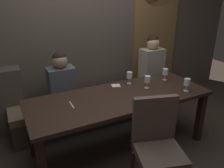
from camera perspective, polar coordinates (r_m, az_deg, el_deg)
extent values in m
plane|color=#382D26|center=(3.12, 1.86, -15.31)|extent=(9.00, 9.00, 0.00)
cube|color=brown|center=(3.60, -7.62, 15.74)|extent=(6.00, 0.12, 3.00)
cube|color=olive|center=(4.26, 10.63, 10.44)|extent=(0.90, 0.05, 2.10)
cube|color=black|center=(2.39, -17.03, -19.59)|extent=(0.08, 0.08, 0.69)
cube|color=black|center=(3.27, 21.23, -7.76)|extent=(0.08, 0.08, 0.69)
cube|color=black|center=(2.95, -19.74, -11.00)|extent=(0.08, 0.08, 0.69)
cube|color=black|center=(3.70, 13.36, -3.16)|extent=(0.08, 0.08, 0.69)
cube|color=#302119|center=(2.74, 2.04, -3.36)|extent=(2.20, 0.84, 0.04)
cube|color=#4A3C2E|center=(3.55, -3.62, -6.87)|extent=(2.50, 0.40, 0.35)
cube|color=brown|center=(3.44, -3.71, -3.60)|extent=(2.50, 0.44, 0.10)
cylinder|color=#302119|center=(2.67, 12.05, -17.67)|extent=(0.04, 0.04, 0.42)
cube|color=brown|center=(2.32, 11.80, -16.87)|extent=(0.55, 0.55, 0.08)
cube|color=brown|center=(2.30, 10.63, -8.55)|extent=(0.44, 0.19, 0.48)
cube|color=#4C515B|center=(3.17, -12.45, -0.41)|extent=(0.36, 0.24, 0.52)
sphere|color=tan|center=(3.05, -12.99, 5.66)|extent=(0.20, 0.20, 0.20)
sphere|color=black|center=(3.05, -13.10, 6.33)|extent=(0.18, 0.18, 0.18)
cube|color=#9E9384|center=(3.75, 9.88, 4.17)|extent=(0.36, 0.24, 0.61)
sphere|color=#DBB293|center=(3.65, 10.29, 10.08)|extent=(0.20, 0.20, 0.20)
sphere|color=black|center=(3.65, 10.24, 10.64)|extent=(0.18, 0.18, 0.18)
cylinder|color=silver|center=(3.09, 4.36, 0.17)|extent=(0.06, 0.06, 0.00)
cylinder|color=silver|center=(3.07, 4.38, 0.85)|extent=(0.01, 0.01, 0.07)
cylinder|color=silver|center=(3.04, 4.43, 2.25)|extent=(0.08, 0.08, 0.08)
cylinder|color=silver|center=(2.98, 8.76, -0.92)|extent=(0.06, 0.06, 0.00)
cylinder|color=silver|center=(2.96, 8.81, -0.22)|extent=(0.01, 0.01, 0.07)
cylinder|color=silver|center=(2.93, 8.90, 1.22)|extent=(0.08, 0.08, 0.08)
cylinder|color=gold|center=(2.94, 8.87, 0.83)|extent=(0.07, 0.07, 0.04)
cylinder|color=silver|center=(3.00, 18.09, -1.61)|extent=(0.06, 0.06, 0.00)
cylinder|color=silver|center=(2.99, 18.18, -0.92)|extent=(0.01, 0.01, 0.07)
cylinder|color=silver|center=(2.96, 18.36, 0.50)|extent=(0.08, 0.08, 0.08)
cylinder|color=gold|center=(2.97, 18.31, 0.08)|extent=(0.07, 0.07, 0.03)
cylinder|color=silver|center=(3.29, 13.08, 1.06)|extent=(0.06, 0.06, 0.00)
cylinder|color=silver|center=(3.28, 13.14, 1.70)|extent=(0.01, 0.01, 0.07)
cylinder|color=silver|center=(3.25, 13.27, 3.02)|extent=(0.08, 0.08, 0.08)
cube|color=silver|center=(2.55, -10.10, -5.15)|extent=(0.02, 0.17, 0.01)
cube|color=silver|center=(3.00, 0.96, -0.42)|extent=(0.13, 0.13, 0.01)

